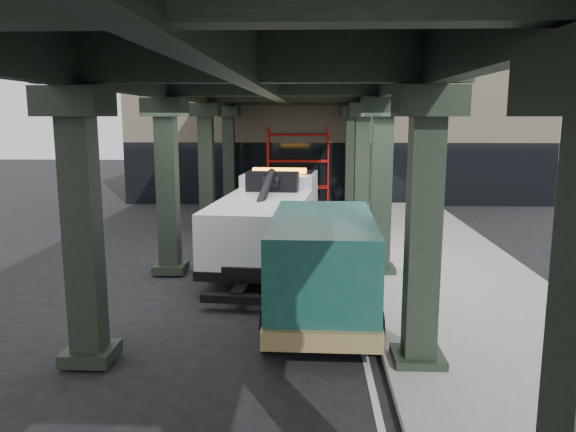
# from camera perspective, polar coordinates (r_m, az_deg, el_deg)

# --- Properties ---
(ground) EXTENTS (90.00, 90.00, 0.00)m
(ground) POSITION_cam_1_polar(r_m,az_deg,el_deg) (14.34, -0.36, -8.21)
(ground) COLOR black
(ground) RESTS_ON ground
(sidewalk) EXTENTS (5.00, 40.00, 0.15)m
(sidewalk) POSITION_cam_1_polar(r_m,az_deg,el_deg) (16.67, 15.70, -5.70)
(sidewalk) COLOR gray
(sidewalk) RESTS_ON ground
(lane_stripe) EXTENTS (0.12, 38.00, 0.01)m
(lane_stripe) POSITION_cam_1_polar(r_m,az_deg,el_deg) (16.27, 6.00, -6.01)
(lane_stripe) COLOR silver
(lane_stripe) RESTS_ON ground
(viaduct) EXTENTS (7.40, 32.00, 6.40)m
(viaduct) POSITION_cam_1_polar(r_m,az_deg,el_deg) (15.67, -1.53, 13.59)
(viaduct) COLOR black
(viaduct) RESTS_ON ground
(building) EXTENTS (22.00, 10.00, 8.00)m
(building) POSITION_cam_1_polar(r_m,az_deg,el_deg) (33.64, 4.71, 9.19)
(building) COLOR #C6B793
(building) RESTS_ON ground
(scaffolding) EXTENTS (3.08, 0.88, 4.00)m
(scaffolding) POSITION_cam_1_polar(r_m,az_deg,el_deg) (28.36, 1.03, 5.23)
(scaffolding) COLOR red
(scaffolding) RESTS_ON ground
(tow_truck) EXTENTS (3.22, 8.95, 2.88)m
(tow_truck) POSITION_cam_1_polar(r_m,az_deg,el_deg) (17.89, -1.75, 0.10)
(tow_truck) COLOR black
(tow_truck) RESTS_ON ground
(towed_van) EXTENTS (2.48, 5.93, 2.39)m
(towed_van) POSITION_cam_1_polar(r_m,az_deg,el_deg) (12.55, 3.52, -4.80)
(towed_van) COLOR #113F39
(towed_van) RESTS_ON ground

